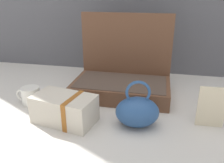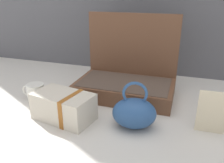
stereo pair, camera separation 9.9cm
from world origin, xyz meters
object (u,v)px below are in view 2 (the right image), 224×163
open_suitcase (127,77)px  coffee_mug (35,92)px  teal_pouch_handbag (134,113)px  cream_toiletry_bag (64,107)px  info_card_left (212,112)px

open_suitcase → coffee_mug: size_ratio=4.07×
coffee_mug → teal_pouch_handbag: bearing=-9.6°
open_suitcase → cream_toiletry_bag: size_ratio=1.79×
cream_toiletry_bag → coffee_mug: bearing=152.6°
cream_toiletry_bag → info_card_left: 0.58m
teal_pouch_handbag → coffee_mug: size_ratio=1.63×
cream_toiletry_bag → coffee_mug: size_ratio=2.28×
open_suitcase → info_card_left: bearing=-32.5°
open_suitcase → info_card_left: (0.39, -0.25, -0.00)m
info_card_left → coffee_mug: bearing=176.3°
teal_pouch_handbag → cream_toiletry_bag: bearing=-174.2°
open_suitcase → coffee_mug: 0.46m
teal_pouch_handbag → info_card_left: bearing=11.0°
open_suitcase → cream_toiletry_bag: 0.38m
teal_pouch_handbag → info_card_left: 0.29m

